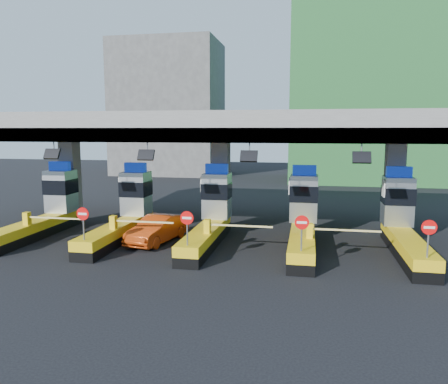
# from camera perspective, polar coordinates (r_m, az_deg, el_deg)

# --- Properties ---
(ground) EXTENTS (120.00, 120.00, 0.00)m
(ground) POSITION_cam_1_polar(r_m,az_deg,el_deg) (24.23, -1.81, -6.47)
(ground) COLOR black
(ground) RESTS_ON ground
(toll_canopy) EXTENTS (28.00, 12.09, 7.00)m
(toll_canopy) POSITION_cam_1_polar(r_m,az_deg,el_deg) (26.25, -0.47, 8.19)
(toll_canopy) COLOR slate
(toll_canopy) RESTS_ON ground
(toll_lane_far_left) EXTENTS (4.43, 8.00, 4.16)m
(toll_lane_far_left) POSITION_cam_1_polar(r_m,az_deg,el_deg) (28.08, -22.03, -2.13)
(toll_lane_far_left) COLOR black
(toll_lane_far_left) RESTS_ON ground
(toll_lane_left) EXTENTS (4.43, 8.00, 4.16)m
(toll_lane_left) POSITION_cam_1_polar(r_m,az_deg,el_deg) (25.72, -12.62, -2.62)
(toll_lane_left) COLOR black
(toll_lane_left) RESTS_ON ground
(toll_lane_center) EXTENTS (4.43, 8.00, 4.16)m
(toll_lane_center) POSITION_cam_1_polar(r_m,az_deg,el_deg) (24.18, -1.67, -3.10)
(toll_lane_center) COLOR black
(toll_lane_center) RESTS_ON ground
(toll_lane_right) EXTENTS (4.43, 8.00, 4.16)m
(toll_lane_right) POSITION_cam_1_polar(r_m,az_deg,el_deg) (23.62, 10.28, -3.50)
(toll_lane_right) COLOR black
(toll_lane_right) RESTS_ON ground
(toll_lane_far_right) EXTENTS (4.43, 8.00, 4.16)m
(toll_lane_far_right) POSITION_cam_1_polar(r_m,az_deg,el_deg) (24.10, 22.27, -3.75)
(toll_lane_far_right) COLOR black
(toll_lane_far_right) RESTS_ON ground
(bg_building_scaffold) EXTENTS (18.00, 12.00, 28.00)m
(bg_building_scaffold) POSITION_cam_1_polar(r_m,az_deg,el_deg) (55.85, 18.55, 15.84)
(bg_building_scaffold) COLOR #1E5926
(bg_building_scaffold) RESTS_ON ground
(bg_building_concrete) EXTENTS (14.00, 10.00, 18.00)m
(bg_building_concrete) POSITION_cam_1_polar(r_m,az_deg,el_deg) (61.98, -7.24, 10.73)
(bg_building_concrete) COLOR #4C4C49
(bg_building_concrete) RESTS_ON ground
(red_car) EXTENTS (2.45, 4.65, 1.46)m
(red_car) POSITION_cam_1_polar(r_m,az_deg,el_deg) (24.15, -8.69, -4.83)
(red_car) COLOR #C23D0E
(red_car) RESTS_ON ground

